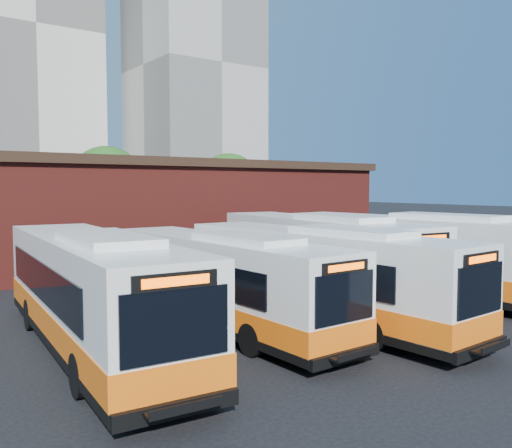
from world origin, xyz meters
TOP-DOWN VIEW (x-y plane):
  - ground at (0.00, 0.00)m, footprint 220.00×220.00m
  - bus_farwest at (-10.24, 2.58)m, footprint 3.68×13.09m
  - bus_west at (-5.79, 2.58)m, footprint 2.70×11.99m
  - bus_midwest at (-2.68, 1.16)m, footprint 3.23×12.66m
  - bus_mideast at (0.59, 4.70)m, footprint 4.23×13.44m
  - bus_east at (3.91, 2.20)m, footprint 4.03×13.54m
  - transit_worker at (2.67, -1.98)m, footprint 0.59×0.78m
  - depot_building at (0.00, 20.00)m, footprint 28.60×12.60m
  - tree_mid at (2.00, 34.00)m, footprint 6.56×6.56m
  - tree_east at (13.00, 31.00)m, footprint 6.24×6.24m
  - tower_center at (7.00, 86.00)m, footprint 22.00×20.00m
  - tower_right at (30.00, 68.00)m, footprint 18.00×18.00m

SIDE VIEW (x-z plane):
  - ground at x=0.00m, z-range 0.00..0.00m
  - transit_worker at x=2.67m, z-range 0.00..1.95m
  - bus_west at x=-5.79m, z-range -0.15..3.10m
  - bus_midwest at x=-2.68m, z-range -0.16..3.26m
  - bus_farwest at x=-10.24m, z-range -0.16..3.36m
  - bus_mideast at x=0.59m, z-range -0.17..3.44m
  - bus_east at x=3.91m, z-range -0.17..3.47m
  - depot_building at x=0.00m, z-range 0.06..6.46m
  - tree_east at x=13.00m, z-range 0.85..8.81m
  - tree_mid at x=2.00m, z-range 0.90..9.26m
  - tower_right at x=30.00m, z-range -0.26..48.94m
  - tower_center at x=7.00m, z-range -0.26..60.94m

